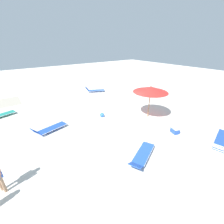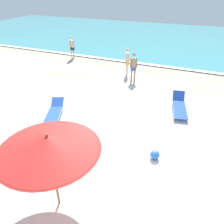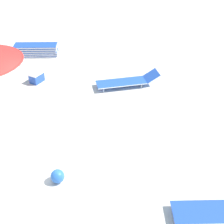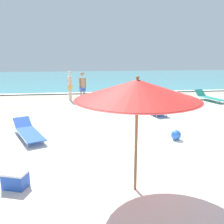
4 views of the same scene
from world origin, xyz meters
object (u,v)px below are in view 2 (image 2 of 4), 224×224
(sun_lounger_under_umbrella, at_px, (179,106))
(beach_ball, at_px, (155,155))
(beach_umbrella, at_px, (48,143))
(cooler_box, at_px, (2,163))
(beachgoer_shoreline_child, at_px, (133,66))
(sun_lounger_near_water_left, at_px, (54,113))
(beachgoer_wading_adult, at_px, (127,60))
(beachgoer_strolling_adult, at_px, (72,46))

(sun_lounger_under_umbrella, xyz_separation_m, beach_ball, (-0.26, -3.78, -0.05))
(beach_umbrella, distance_m, cooler_box, 3.21)
(cooler_box, bearing_deg, beach_umbrella, 10.14)
(beachgoer_shoreline_child, bearing_deg, sun_lounger_near_water_left, -139.79)
(sun_lounger_near_water_left, bearing_deg, cooler_box, -107.75)
(beach_umbrella, distance_m, beachgoer_shoreline_child, 9.34)
(cooler_box, bearing_deg, beachgoer_shoreline_child, 98.92)
(sun_lounger_under_umbrella, relative_size, beachgoer_wading_adult, 1.25)
(beach_umbrella, height_order, sun_lounger_near_water_left, beach_umbrella)
(sun_lounger_under_umbrella, xyz_separation_m, beachgoer_wading_adult, (-3.97, 3.51, 0.78))
(beach_umbrella, height_order, beach_ball, beach_umbrella)
(beachgoer_shoreline_child, xyz_separation_m, cooler_box, (-1.55, -8.83, -0.81))
(beachgoer_strolling_adult, height_order, beach_ball, beachgoer_strolling_adult)
(cooler_box, bearing_deg, beach_ball, 47.18)
(beachgoer_shoreline_child, bearing_deg, beach_ball, -95.65)
(beach_ball, distance_m, cooler_box, 5.14)
(beachgoer_shoreline_child, height_order, beachgoer_strolling_adult, same)
(sun_lounger_near_water_left, height_order, beachgoer_wading_adult, beachgoer_wading_adult)
(beach_umbrella, distance_m, beachgoer_strolling_adult, 13.72)
(sun_lounger_near_water_left, distance_m, beachgoer_wading_adult, 6.56)
(sun_lounger_near_water_left, bearing_deg, beachgoer_strolling_adult, 92.70)
(beachgoer_shoreline_child, bearing_deg, beachgoer_wading_adult, 98.55)
(cooler_box, bearing_deg, sun_lounger_near_water_left, 115.20)
(sun_lounger_under_umbrella, distance_m, beachgoer_shoreline_child, 4.24)
(beach_umbrella, bearing_deg, cooler_box, 171.27)
(beach_umbrella, relative_size, sun_lounger_near_water_left, 1.07)
(beachgoer_shoreline_child, height_order, beach_ball, beachgoer_shoreline_child)
(beach_ball, bearing_deg, beachgoer_wading_adult, 116.95)
(beachgoer_wading_adult, relative_size, beach_ball, 5.28)
(beachgoer_shoreline_child, relative_size, beachgoer_strolling_adult, 1.00)
(beach_ball, height_order, cooler_box, cooler_box)
(beachgoer_wading_adult, bearing_deg, beach_umbrella, -16.68)
(beachgoer_shoreline_child, xyz_separation_m, beach_ball, (2.98, -6.39, -0.83))
(sun_lounger_under_umbrella, relative_size, beachgoer_strolling_adult, 1.25)
(beach_umbrella, bearing_deg, sun_lounger_near_water_left, 128.00)
(sun_lounger_near_water_left, xyz_separation_m, beachgoer_shoreline_child, (1.92, 5.51, 0.80))
(sun_lounger_near_water_left, bearing_deg, beach_umbrella, -76.08)
(beachgoer_wading_adult, xyz_separation_m, beachgoer_shoreline_child, (0.73, -0.89, 0.00))
(beach_umbrella, xyz_separation_m, beachgoer_strolling_adult, (-6.97, 11.77, -1.13))
(sun_lounger_under_umbrella, xyz_separation_m, beachgoer_strolling_adult, (-9.23, 5.17, 0.78))
(sun_lounger_near_water_left, xyz_separation_m, beachgoer_wading_adult, (1.19, 6.41, 0.80))
(beach_umbrella, relative_size, sun_lounger_under_umbrella, 1.12)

